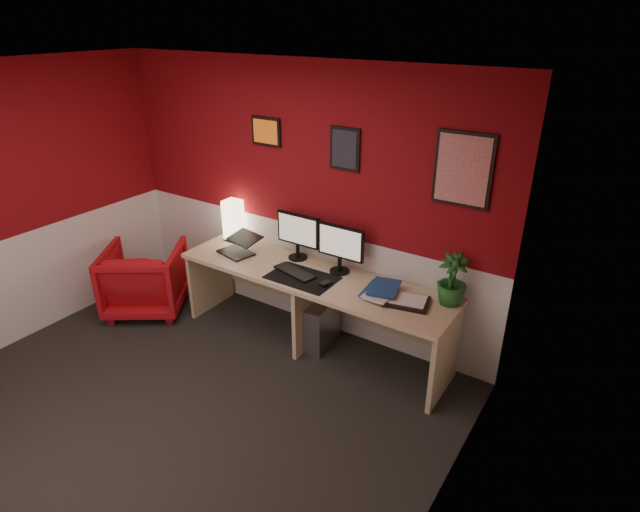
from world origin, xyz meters
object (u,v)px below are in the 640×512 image
Objects in this scene: armchair at (145,279)px; desk at (312,310)px; monitor_right at (340,242)px; laptop at (235,243)px; potted_plant at (452,280)px; shoji_lamp at (234,221)px; monitor_left at (297,230)px; pc_tower at (321,323)px; zen_tray at (407,302)px.

desk is at bearing 158.26° from armchair.
monitor_right is at bearing 162.22° from armchair.
potted_plant reaches higher than laptop.
monitor_right is (1.26, -0.03, 0.09)m from shoji_lamp.
desk is 4.48× the size of monitor_left.
armchair is (-1.80, -0.40, -0.01)m from desk.
monitor_left and monitor_right have the same top height.
monitor_right is 2.17m from armchair.
pc_tower is (-0.11, -0.14, -0.80)m from monitor_right.
shoji_lamp is 1.14× the size of zen_tray.
laptop is 1.12m from armchair.
potted_plant is at bearing -0.72° from monitor_left.
monitor_left is 1.26m from zen_tray.
desk is 0.75m from monitor_left.
desk is at bearing -170.69° from potted_plant.
zen_tray reaches higher than desk.
laptop is 2.06m from potted_plant.
pc_tower is at bearing 177.56° from zen_tray.
pc_tower is (0.06, 0.04, -0.14)m from desk.
pc_tower is at bearing -8.54° from shoji_lamp.
desk is 6.20× the size of potted_plant.
potted_plant is at bearing 18.46° from laptop.
monitor_right reaches higher than armchair.
monitor_left reaches higher than armchair.
laptop is at bearing -178.06° from desk.
laptop reaches higher than zen_tray.
potted_plant is 0.54× the size of armchair.
shoji_lamp is 1.21× the size of laptop.
armchair is at bearing -171.42° from zen_tray.
desk is 0.16m from pc_tower.
laptop is at bearing 167.31° from armchair.
shoji_lamp is 0.69× the size of monitor_right.
pc_tower is at bearing 33.29° from desk.
desk is at bearing -179.61° from zen_tray.
armchair is at bearing -167.42° from desk.
laptop is at bearing -173.76° from potted_plant.
monitor_right is at bearing 23.88° from laptop.
zen_tray is at bearing 0.39° from desk.
pc_tower is (-1.12, -0.15, -0.71)m from potted_plant.
zen_tray is 0.99m from pc_tower.
zen_tray is (1.21, -0.21, -0.28)m from monitor_left.
laptop is 0.57× the size of monitor_right.
desk is 0.98m from laptop.
zen_tray is 0.39m from potted_plant.
potted_plant is 1.34m from pc_tower.
laptop is 1.77m from zen_tray.
monitor_right is (0.17, 0.18, 0.66)m from desk.
zen_tray reaches higher than armchair.
potted_plant is (1.02, 0.01, -0.08)m from monitor_right.
laptop is 0.73× the size of pc_tower.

